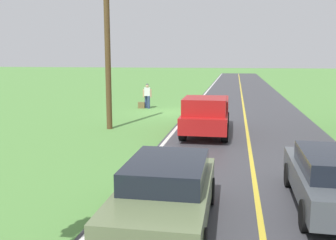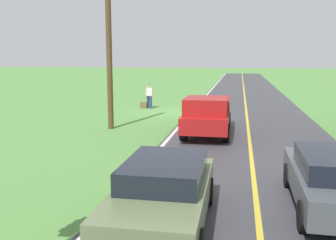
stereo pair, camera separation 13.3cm
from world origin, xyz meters
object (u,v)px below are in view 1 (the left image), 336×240
at_px(sedan_ahead_same_lane, 166,191).
at_px(pickup_truck_passing, 206,114).
at_px(hitchhiker_walking, 147,94).
at_px(sedan_mid_oncoming, 335,178).
at_px(utility_pole_roadside, 107,41).
at_px(suitcase_carried, 141,105).

bearing_deg(sedan_ahead_same_lane, pickup_truck_passing, -90.56).
height_order(hitchhiker_walking, pickup_truck_passing, pickup_truck_passing).
relative_size(sedan_mid_oncoming, utility_pole_roadside, 0.51).
xyz_separation_m(suitcase_carried, pickup_truck_passing, (-5.17, 8.30, 0.75)).
height_order(hitchhiker_walking, suitcase_carried, hitchhiker_walking).
height_order(hitchhiker_walking, sedan_mid_oncoming, hitchhiker_walking).
height_order(suitcase_carried, utility_pole_roadside, utility_pole_roadside).
bearing_deg(suitcase_carried, utility_pole_roadside, -3.48).
bearing_deg(sedan_mid_oncoming, pickup_truck_passing, -65.78).
bearing_deg(pickup_truck_passing, sedan_ahead_same_lane, 89.44).
xyz_separation_m(sedan_mid_oncoming, utility_pole_roadside, (8.58, -8.79, 3.57)).
distance_m(suitcase_carried, utility_pole_roadside, 8.75).
distance_m(pickup_truck_passing, sedan_mid_oncoming, 9.00).
relative_size(hitchhiker_walking, utility_pole_roadside, 0.20).
bearing_deg(hitchhiker_walking, utility_pole_roadside, 89.08).
bearing_deg(sedan_mid_oncoming, hitchhiker_walking, -63.06).
bearing_deg(sedan_mid_oncoming, suitcase_carried, -61.77).
relative_size(suitcase_carried, pickup_truck_passing, 0.08).
distance_m(hitchhiker_walking, sedan_ahead_same_lane, 18.80).
height_order(hitchhiker_walking, utility_pole_roadside, utility_pole_roadside).
relative_size(suitcase_carried, utility_pole_roadside, 0.05).
bearing_deg(utility_pole_roadside, hitchhiker_walking, -90.92).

